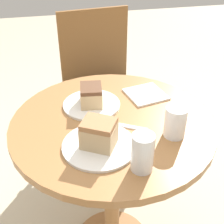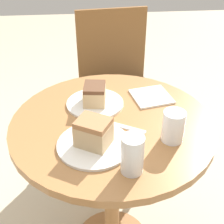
% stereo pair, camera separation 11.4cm
% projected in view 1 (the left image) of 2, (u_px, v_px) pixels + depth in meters
% --- Properties ---
extents(table, '(0.76, 0.76, 0.77)m').
position_uv_depth(table, '(112.00, 156.00, 1.26)').
color(table, '#9E6B3D').
rests_on(table, ground_plane).
extents(chair, '(0.51, 0.50, 0.93)m').
position_uv_depth(chair, '(101.00, 85.00, 1.99)').
color(chair, brown).
rests_on(chair, ground_plane).
extents(plate_near, '(0.25, 0.25, 0.01)m').
position_uv_depth(plate_near, '(99.00, 146.00, 1.04)').
color(plate_near, silver).
rests_on(plate_near, table).
extents(plate_far, '(0.23, 0.23, 0.01)m').
position_uv_depth(plate_far, '(92.00, 105.00, 1.25)').
color(plate_far, silver).
rests_on(plate_far, table).
extents(cake_slice_near, '(0.14, 0.13, 0.09)m').
position_uv_depth(cake_slice_near, '(99.00, 133.00, 1.01)').
color(cake_slice_near, tan).
rests_on(cake_slice_near, plate_near).
extents(cake_slice_far, '(0.10, 0.11, 0.08)m').
position_uv_depth(cake_slice_far, '(91.00, 95.00, 1.23)').
color(cake_slice_far, tan).
rests_on(cake_slice_far, plate_far).
extents(glass_lemonade, '(0.08, 0.08, 0.11)m').
position_uv_depth(glass_lemonade, '(175.00, 124.00, 1.07)').
color(glass_lemonade, beige).
rests_on(glass_lemonade, table).
extents(glass_water, '(0.07, 0.07, 0.13)m').
position_uv_depth(glass_water, '(142.00, 154.00, 0.93)').
color(glass_water, silver).
rests_on(glass_water, table).
extents(napkin_stack, '(0.18, 0.18, 0.01)m').
position_uv_depth(napkin_stack, '(146.00, 94.00, 1.32)').
color(napkin_stack, silver).
rests_on(napkin_stack, table).
extents(fork, '(0.14, 0.09, 0.00)m').
position_uv_depth(fork, '(127.00, 126.00, 1.13)').
color(fork, silver).
rests_on(fork, table).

